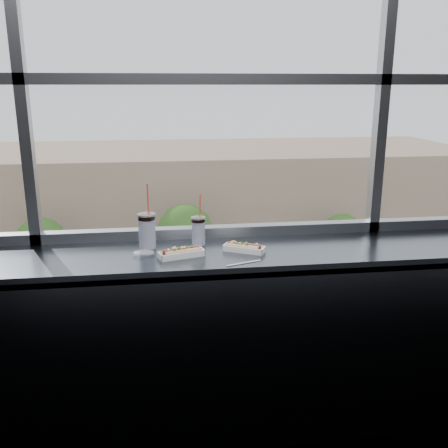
{
  "coord_description": "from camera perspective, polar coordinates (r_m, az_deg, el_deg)",
  "views": [
    {
      "loc": [
        -0.31,
        -1.33,
        1.97
      ],
      "look_at": [
        0.04,
        1.23,
        1.25
      ],
      "focal_mm": 40.0,
      "sensor_mm": 36.0,
      "label": 1
    }
  ],
  "objects": [
    {
      "name": "window_glass",
      "position": [
        2.88,
        -1.64,
        22.19
      ],
      "size": [
        6.0,
        0.0,
        6.0
      ],
      "primitive_type": "plane",
      "rotation": [
        1.57,
        0.0,
        0.0
      ],
      "color": "silver",
      "rests_on": "ground"
    },
    {
      "name": "wrapper",
      "position": [
        2.67,
        -9.17,
        -3.28
      ],
      "size": [
        0.11,
        0.08,
        0.03
      ],
      "primitive_type": "ellipsoid",
      "color": "silver",
      "rests_on": "counter"
    },
    {
      "name": "far_building",
      "position": [
        41.8,
        -7.12,
        3.07
      ],
      "size": [
        50.0,
        14.0,
        8.0
      ],
      "primitive_type": "cube",
      "color": "#987D64",
      "rests_on": "plaza_ground"
    },
    {
      "name": "pedestrian_a",
      "position": [
        33.93,
        -19.3,
        -5.69
      ],
      "size": [
        0.75,
        1.0,
        2.25
      ],
      "primitive_type": "imported",
      "rotation": [
        0.0,
        0.0,
        1.57
      ],
      "color": "#66605B",
      "rests_on": "far_sidewalk"
    },
    {
      "name": "wall_back_lower",
      "position": [
        3.18,
        -1.36,
        -10.93
      ],
      "size": [
        6.0,
        0.0,
        6.0
      ],
      "primitive_type": "plane",
      "rotation": [
        1.57,
        0.0,
        0.0
      ],
      "color": "black",
      "rests_on": "ground"
    },
    {
      "name": "pedestrian_c",
      "position": [
        32.68,
        5.05,
        -5.69
      ],
      "size": [
        0.74,
        0.98,
        2.21
      ],
      "primitive_type": "imported",
      "rotation": [
        0.0,
        0.0,
        1.57
      ],
      "color": "#66605B",
      "rests_on": "far_sidewalk"
    },
    {
      "name": "soda_cup_right",
      "position": [
        2.8,
        -2.94,
        -0.62
      ],
      "size": [
        0.08,
        0.08,
        0.3
      ],
      "color": "white",
      "rests_on": "counter"
    },
    {
      "name": "hotdog_tray_right",
      "position": [
        2.7,
        2.32,
        -2.71
      ],
      "size": [
        0.23,
        0.17,
        0.05
      ],
      "rotation": [
        0.0,
        0.0,
        -0.5
      ],
      "color": "white",
      "rests_on": "counter"
    },
    {
      "name": "hotdog_tray_left",
      "position": [
        2.62,
        -4.9,
        -3.29
      ],
      "size": [
        0.25,
        0.14,
        0.06
      ],
      "rotation": [
        0.0,
        0.0,
        0.28
      ],
      "color": "white",
      "rests_on": "counter"
    },
    {
      "name": "soda_cup_left",
      "position": [
        2.76,
        -8.8,
        -0.58
      ],
      "size": [
        0.1,
        0.1,
        0.37
      ],
      "color": "white",
      "rests_on": "counter"
    },
    {
      "name": "tree_left",
      "position": [
        33.08,
        -20.16,
        -2.12
      ],
      "size": [
        3.26,
        3.26,
        5.09
      ],
      "color": "#47382B",
      "rests_on": "far_sidewalk"
    },
    {
      "name": "car_far_b",
      "position": [
        29.55,
        0.01,
        -8.07
      ],
      "size": [
        2.89,
        6.42,
        2.1
      ],
      "primitive_type": "imported",
      "rotation": [
        0.0,
        0.0,
        1.61
      ],
      "color": "#A03D2D",
      "rests_on": "street_asphalt"
    },
    {
      "name": "street_asphalt",
      "position": [
        26.24,
        -6.22,
        -14.06
      ],
      "size": [
        80.0,
        10.0,
        0.06
      ],
      "primitive_type": "cube",
      "color": "black",
      "rests_on": "plaza_ground"
    },
    {
      "name": "car_near_d",
      "position": [
        22.98,
        8.01,
        -15.78
      ],
      "size": [
        2.83,
        6.15,
        2.01
      ],
      "primitive_type": "imported",
      "rotation": [
        0.0,
        0.0,
        1.62
      ],
      "color": "beige",
      "rests_on": "street_asphalt"
    },
    {
      "name": "counter",
      "position": [
        2.72,
        -0.78,
        -3.68
      ],
      "size": [
        6.0,
        0.55,
        0.06
      ],
      "primitive_type": "cube",
      "color": "slate",
      "rests_on": "ground"
    },
    {
      "name": "car_near_b",
      "position": [
        22.78,
        -20.41,
        -16.58
      ],
      "size": [
        3.55,
        7.13,
        2.29
      ],
      "primitive_type": "imported",
      "rotation": [
        0.0,
        0.0,
        1.47
      ],
      "color": "black",
      "rests_on": "street_asphalt"
    },
    {
      "name": "window_mullions",
      "position": [
        2.86,
        -1.6,
        22.24
      ],
      "size": [
        6.0,
        0.08,
        2.4
      ],
      "primitive_type": null,
      "color": "gray",
      "rests_on": "ground"
    },
    {
      "name": "loose_straw",
      "position": [
        2.52,
        2.25,
        -4.49
      ],
      "size": [
        0.18,
        0.07,
        0.01
      ],
      "primitive_type": "cylinder",
      "rotation": [
        0.0,
        1.57,
        0.32
      ],
      "color": "white",
      "rests_on": "counter"
    },
    {
      "name": "counter_fascia",
      "position": [
        2.72,
        -0.06,
        -15.89
      ],
      "size": [
        6.0,
        0.04,
        1.04
      ],
      "primitive_type": "cube",
      "color": "slate",
      "rests_on": "ground"
    },
    {
      "name": "plaza_ground",
      "position": [
        48.11,
        -7.06,
        -0.17
      ],
      "size": [
        120.0,
        120.0,
        0.0
      ],
      "primitive_type": "plane",
      "color": "#9F9F9F",
      "rests_on": "ground"
    },
    {
      "name": "tree_center",
      "position": [
        32.19,
        -4.47,
        -0.92
      ],
      "size": [
        3.63,
        3.63,
        5.68
      ],
      "color": "#47382B",
      "rests_on": "far_sidewalk"
    },
    {
      "name": "pedestrian_d",
      "position": [
        33.59,
        8.77,
        -5.29
      ],
      "size": [
        0.94,
        0.71,
        2.12
      ],
      "primitive_type": "imported",
      "rotation": [
        0.0,
        0.0,
        3.14
      ],
      "color": "#66605B",
      "rests_on": "far_sidewalk"
    },
    {
      "name": "car_far_c",
      "position": [
        32.09,
        16.76,
        -7.05
      ],
      "size": [
        2.51,
        5.6,
        1.84
      ],
      "primitive_type": "imported",
      "rotation": [
        0.0,
        0.0,
        1.61
      ],
      "color": "#B7B7B7",
      "rests_on": "street_asphalt"
    },
    {
      "name": "tree_right",
      "position": [
        34.58,
        13.35,
        -1.32
      ],
      "size": [
        2.98,
        2.98,
        4.66
      ],
      "color": "#47382B",
      "rests_on": "far_sidewalk"
    },
    {
      "name": "far_sidewalk",
      "position": [
        33.44,
        -6.63,
        -7.31
      ],
      "size": [
        80.0,
        6.0,
        0.04
      ],
      "primitive_type": "cube",
      "color": "#9F9F9F",
      "rests_on": "plaza_ground"
    }
  ]
}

